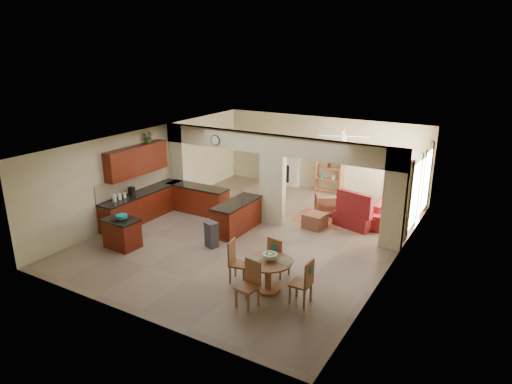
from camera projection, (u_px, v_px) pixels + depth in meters
The scene contains 39 objects.
floor at pixel (256, 233), 13.56m from camera, with size 10.00×10.00×0.00m, color #7B6955.
ceiling at pixel (256, 141), 12.69m from camera, with size 10.00×10.00×0.00m, color white.
wall_back at pixel (323, 154), 17.23m from camera, with size 8.00×8.00×0.00m, color beige.
wall_front at pixel (129, 254), 9.02m from camera, with size 8.00×8.00×0.00m, color beige.
wall_left at pixel (152, 170), 15.05m from camera, with size 10.00×10.00×0.00m, color beige.
wall_right at pixel (396, 213), 11.20m from camera, with size 10.00×10.00×0.00m, color beige.
partition_left_pier at pixel (178, 164), 15.72m from camera, with size 0.60×0.25×2.80m, color beige.
partition_center_pier at pixel (272, 189), 14.04m from camera, with size 0.80×0.25×2.20m, color beige.
partition_right_pier at pixel (394, 200), 12.17m from camera, with size 0.60×0.25×2.80m, color beige.
partition_header at pixel (273, 145), 13.61m from camera, with size 8.00×0.25×0.60m, color beige.
kitchen_counter at pixel (166, 203), 14.78m from camera, with size 2.52×3.29×1.48m.
upper_cabinets at pixel (137, 160), 14.14m from camera, with size 0.35×2.40×0.90m, color #4A1008.
peninsula at pixel (237, 216), 13.61m from camera, with size 0.70×1.85×0.91m.
wall_clock at pixel (215, 140), 14.46m from camera, with size 0.34×0.34×0.03m, color #492918.
rug at pixel (321, 218), 14.70m from camera, with size 1.60×1.30×0.01m, color brown.
fireplace at pixel (283, 169), 18.10m from camera, with size 1.60×0.35×1.20m.
shelving_unit at pixel (329, 169), 17.07m from camera, with size 1.00×0.32×1.80m, color brown.
window_a at pixel (415, 195), 13.17m from camera, with size 0.02×0.90×1.90m, color white.
window_b at pixel (426, 181), 14.56m from camera, with size 0.02×0.90×1.90m, color white.
glazed_door at pixel (420, 192), 13.91m from camera, with size 0.02×0.70×2.10m, color white.
drape_a_left at pixel (408, 201), 12.69m from camera, with size 0.10×0.28×2.30m, color #45251B.
drape_a_right at pixel (418, 190), 13.68m from camera, with size 0.10×0.28×2.30m, color #45251B.
drape_b_left at pixel (421, 185), 14.09m from camera, with size 0.10×0.28×2.30m, color #45251B.
drape_b_right at pixel (429, 176), 15.07m from camera, with size 0.10×0.28×2.30m, color #45251B.
ceiling_fan at pixel (344, 136), 14.51m from camera, with size 1.00×1.00×0.10m, color white.
kitchen_island at pixel (122, 233), 12.52m from camera, with size 0.98×0.72×0.82m.
teal_bowl at pixel (122, 217), 12.32m from camera, with size 0.32×0.32×0.15m, color #137B85.
trash_can at pixel (211, 236), 12.55m from camera, with size 0.31×0.27×0.67m, color #323234.
dining_table at pixel (268, 271), 10.27m from camera, with size 1.09×1.09×0.74m.
fruit_bowl at pixel (270, 256), 10.21m from camera, with size 0.33×0.33×0.18m, color #89B627.
sofa at pixel (395, 210), 14.38m from camera, with size 0.99×2.52×0.74m, color maroon.
chaise at pixel (357, 218), 14.07m from camera, with size 1.19×0.97×0.47m, color maroon.
armchair at pixel (327, 204), 15.01m from camera, with size 0.75×0.77×0.71m, color maroon.
ottoman at pixel (315, 221), 13.92m from camera, with size 0.61×0.61×0.45m, color maroon.
plant at pixel (149, 137), 14.42m from camera, with size 0.35×0.30×0.39m, color #1E4C14.
chair_north at pixel (277, 256), 10.87m from camera, with size 0.49×0.49×1.02m.
chair_east at pixel (304, 281), 9.72m from camera, with size 0.43×0.42×1.02m.
chair_south at pixel (250, 282), 9.68m from camera, with size 0.48×0.48×1.02m.
chair_west at pixel (236, 260), 10.67m from camera, with size 0.49×0.49×1.02m.
Camera 1 is at (6.32, -10.80, 5.36)m, focal length 32.00 mm.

